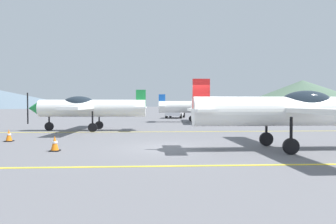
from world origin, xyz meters
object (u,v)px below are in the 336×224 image
object	(u,v)px
airplane_mid	(88,108)
traffic_cone_front	(55,144)
traffic_cone_side	(9,135)
airplane_far	(198,106)
airplane_near	(291,110)
car_sedan	(175,111)

from	to	relation	value
airplane_mid	traffic_cone_front	bearing A→B (deg)	-86.63
traffic_cone_front	traffic_cone_side	bearing A→B (deg)	134.05
airplane_mid	airplane_far	size ratio (longest dim) A/B	1.00
airplane_near	car_sedan	distance (m)	27.79
airplane_mid	airplane_near	bearing A→B (deg)	-43.93
airplane_near	traffic_cone_front	size ratio (longest dim) A/B	15.44
airplane_far	car_sedan	bearing A→B (deg)	99.10
car_sedan	traffic_cone_front	xyz separation A→B (m)	(-6.82, -27.56, -0.56)
car_sedan	airplane_mid	bearing A→B (deg)	-111.73
traffic_cone_side	airplane_mid	bearing A→B (deg)	66.39
airplane_mid	car_sedan	distance (m)	19.88
airplane_far	car_sedan	distance (m)	9.22
airplane_near	traffic_cone_side	world-z (taller)	airplane_near
airplane_far	traffic_cone_front	world-z (taller)	airplane_far
airplane_near	airplane_far	distance (m)	18.64
airplane_far	traffic_cone_side	world-z (taller)	airplane_far
airplane_far	traffic_cone_front	bearing A→B (deg)	-114.12
airplane_near	airplane_mid	size ratio (longest dim) A/B	1.00
airplane_near	airplane_far	bearing A→B (deg)	92.39
car_sedan	traffic_cone_side	xyz separation A→B (m)	(-9.93, -24.34, -0.56)
airplane_far	traffic_cone_side	xyz separation A→B (m)	(-11.38, -15.27, -1.25)
airplane_near	car_sedan	size ratio (longest dim) A/B	1.98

